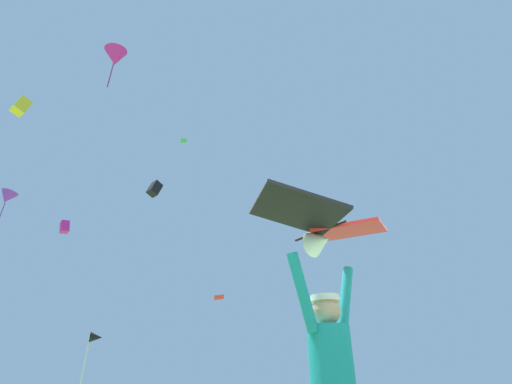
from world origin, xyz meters
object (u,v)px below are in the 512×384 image
Objects in this scene: distant_kite_purple_mid_left at (7,197)px; distant_kite_yellow_low_left at (21,106)px; distant_kite_red_far_center at (219,297)px; distant_kite_black_high_left at (155,189)px; held_stunt_kite at (324,227)px; distant_kite_green_high_right at (184,140)px; distant_kite_magenta_overhead_distant at (65,227)px; distant_kite_magenta_mid_right at (115,57)px; marker_flag at (94,344)px.

distant_kite_yellow_low_left is at bearing -82.51° from distant_kite_purple_mid_left.
distant_kite_red_far_center is at bearing -6.32° from distant_kite_purple_mid_left.
distant_kite_yellow_low_left is 10.88m from distant_kite_black_high_left.
distant_kite_yellow_low_left is (-10.62, 20.64, 15.67)m from held_stunt_kite.
distant_kite_magenta_overhead_distant is at bearing 144.31° from distant_kite_green_high_right.
distant_kite_yellow_low_left is at bearing -157.91° from distant_kite_black_high_left.
distant_kite_magenta_mid_right reaches higher than distant_kite_magenta_overhead_distant.
marker_flag is (9.20, -18.73, -11.56)m from distant_kite_purple_mid_left.
distant_kite_magenta_overhead_distant reaches higher than distant_kite_red_far_center.
distant_kite_yellow_low_left reaches higher than held_stunt_kite.
distant_kite_green_high_right is 11.68m from distant_kite_magenta_mid_right.
distant_kite_green_high_right is 0.23× the size of distant_kite_magenta_mid_right.
distant_kite_yellow_low_left is 1.14× the size of distant_kite_magenta_overhead_distant.
distant_kite_yellow_low_left reaches higher than distant_kite_red_far_center.
distant_kite_green_high_right reaches higher than distant_kite_yellow_low_left.
distant_kite_purple_mid_left is at bearing 173.68° from distant_kite_red_far_center.
distant_kite_black_high_left is (-1.87, 0.09, -5.38)m from distant_kite_green_high_right.
marker_flag is at bearing -57.26° from distant_kite_yellow_low_left.
distant_kite_magenta_overhead_distant is (-7.85, 30.89, 11.05)m from held_stunt_kite.
held_stunt_kite is at bearing -72.48° from distant_kite_magenta_mid_right.
distant_kite_black_high_left reaches higher than distant_kite_red_far_center.
distant_kite_magenta_overhead_distant is 9.60m from distant_kite_black_high_left.
marker_flag is (2.43, -7.04, -16.62)m from distant_kite_magenta_mid_right.
distant_kite_green_high_right is (11.64, 3.88, 2.71)m from distant_kite_yellow_low_left.
distant_kite_yellow_low_left reaches higher than distant_kite_black_high_left.
held_stunt_kite is at bearing -62.78° from distant_kite_yellow_low_left.
held_stunt_kite is 30.66m from distant_kite_green_high_right.
held_stunt_kite is 1.23× the size of distant_kite_magenta_overhead_distant.
marker_flag is (8.47, -13.17, -16.09)m from distant_kite_yellow_low_left.
distant_kite_purple_mid_left reaches higher than held_stunt_kite.
distant_kite_yellow_low_left reaches higher than distant_kite_magenta_overhead_distant.
distant_kite_yellow_low_left reaches higher than distant_kite_purple_mid_left.
distant_kite_green_high_right reaches higher than distant_kite_red_far_center.
distant_kite_yellow_low_left reaches higher than marker_flag.
distant_kite_red_far_center is 0.33× the size of distant_kite_magenta_mid_right.
distant_kite_black_high_left is 0.68× the size of marker_flag.
distant_kite_magenta_overhead_distant is at bearing 104.25° from held_stunt_kite.
distant_kite_magenta_mid_right is (6.77, -11.69, 5.06)m from distant_kite_purple_mid_left.
distant_kite_black_high_left is at bearing 22.09° from distant_kite_yellow_low_left.
distant_kite_yellow_low_left is at bearing -166.57° from distant_kite_red_far_center.
distant_kite_green_high_right reaches higher than distant_kite_magenta_mid_right.
distant_kite_magenta_overhead_distant is 0.88× the size of distant_kite_black_high_left.
distant_kite_yellow_low_left is 19.58m from distant_kite_red_far_center.
distant_kite_black_high_left is at bearing 85.65° from marker_flag.
distant_kite_red_far_center is at bearing 45.74° from distant_kite_magenta_mid_right.
held_stunt_kite is 1.08× the size of distant_kite_black_high_left.
distant_kite_magenta_mid_right is at bearing -59.93° from distant_kite_purple_mid_left.
distant_kite_black_high_left is at bearing 177.26° from distant_kite_green_high_right.
distant_kite_green_high_right reaches higher than distant_kite_magenta_overhead_distant.
distant_kite_green_high_right reaches higher than distant_kite_purple_mid_left.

